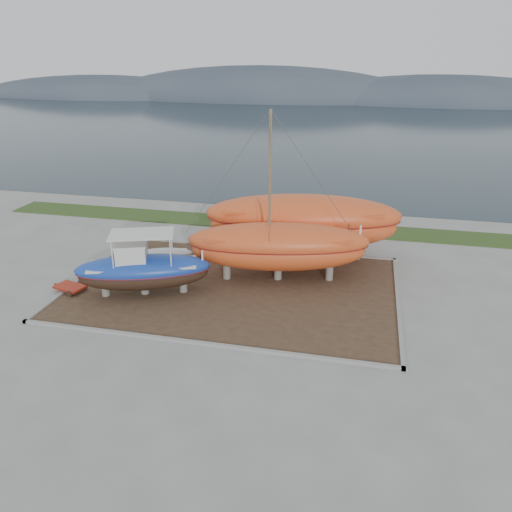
% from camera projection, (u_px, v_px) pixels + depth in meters
% --- Properties ---
extents(ground, '(140.00, 140.00, 0.00)m').
position_uv_depth(ground, '(213.00, 322.00, 24.89)').
color(ground, gray).
rests_on(ground, ground).
extents(dirt_patch, '(18.00, 12.00, 0.06)m').
position_uv_depth(dirt_patch, '(234.00, 287.00, 28.49)').
color(dirt_patch, '#422D1E').
rests_on(dirt_patch, ground).
extents(curb_frame, '(18.60, 12.60, 0.15)m').
position_uv_depth(curb_frame, '(234.00, 287.00, 28.47)').
color(curb_frame, gray).
rests_on(curb_frame, ground).
extents(grass_strip, '(44.00, 3.00, 0.08)m').
position_uv_depth(grass_strip, '(272.00, 224.00, 38.86)').
color(grass_strip, '#284219').
rests_on(grass_strip, ground).
extents(sea, '(260.00, 100.00, 0.04)m').
position_uv_depth(sea, '(331.00, 128.00, 88.05)').
color(sea, '#17262F').
rests_on(sea, ground).
extents(mountain_ridge, '(200.00, 36.00, 20.00)m').
position_uv_depth(mountain_ridge, '(347.00, 100.00, 137.68)').
color(mountain_ridge, '#333D49').
rests_on(mountain_ridge, ground).
extents(blue_caique, '(7.67, 4.61, 3.53)m').
position_uv_depth(blue_caique, '(143.00, 264.00, 27.07)').
color(blue_caique, '#1A3FA6').
rests_on(blue_caique, dirt_patch).
extents(white_dinghy, '(3.93, 2.48, 1.11)m').
position_uv_depth(white_dinghy, '(163.00, 258.00, 31.03)').
color(white_dinghy, silver).
rests_on(white_dinghy, dirt_patch).
extents(orange_sailboat, '(10.85, 5.00, 9.70)m').
position_uv_depth(orange_sailboat, '(279.00, 199.00, 27.66)').
color(orange_sailboat, '#D24D20').
rests_on(orange_sailboat, dirt_patch).
extents(orange_bare_hull, '(12.80, 5.48, 4.06)m').
position_uv_depth(orange_bare_hull, '(302.00, 228.00, 31.82)').
color(orange_bare_hull, '#D24D20').
rests_on(orange_bare_hull, dirt_patch).
extents(red_trailer, '(2.71, 1.84, 0.35)m').
position_uv_depth(red_trailer, '(70.00, 289.00, 28.01)').
color(red_trailer, '#A22412').
rests_on(red_trailer, ground).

